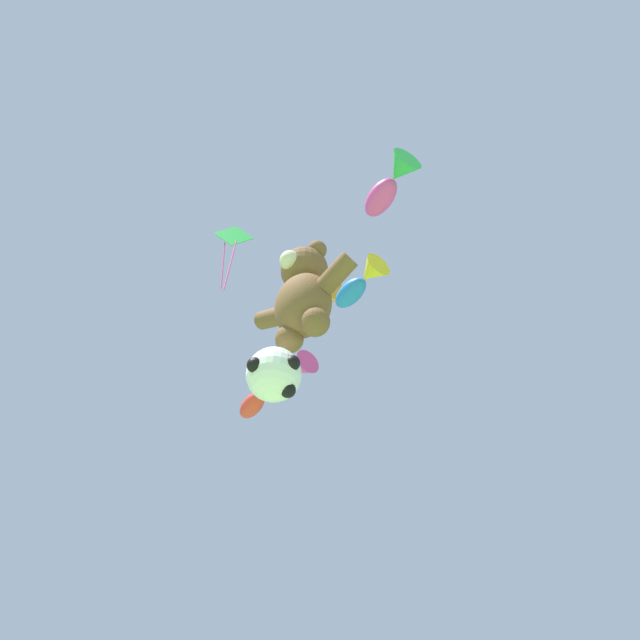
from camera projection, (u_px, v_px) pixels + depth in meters
teddy_bear_kite at (303, 294)px, 8.72m from camera, size 2.30×1.01×2.33m
soccer_ball_kite at (274, 374)px, 7.49m from camera, size 0.93×0.92×0.86m
fish_kite_magenta at (390, 184)px, 10.77m from camera, size 1.67×1.12×0.69m
fish_kite_cobalt at (361, 283)px, 12.07m from camera, size 1.71×0.96×0.68m
fish_kite_goldfin at (316, 307)px, 13.88m from camera, size 2.07×1.13×0.85m
fish_kite_violet at (293, 375)px, 15.13m from camera, size 1.97×1.07×0.81m
fish_kite_crimson at (259, 397)px, 16.41m from camera, size 2.32×1.37×0.82m
diamond_kite at (232, 242)px, 12.27m from camera, size 0.64×0.79×2.69m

